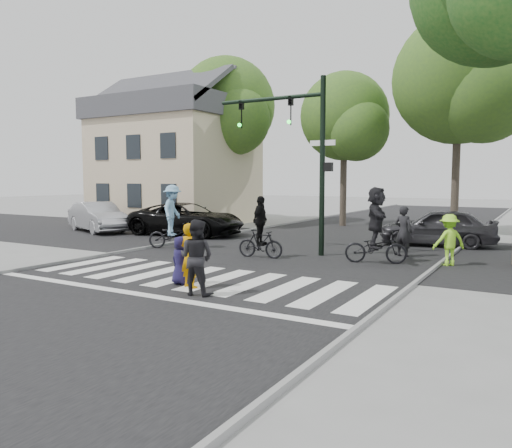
# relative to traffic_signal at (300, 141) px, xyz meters

# --- Properties ---
(ground) EXTENTS (120.00, 120.00, 0.00)m
(ground) POSITION_rel_traffic_signal_xyz_m (-0.35, -6.20, -3.90)
(ground) COLOR gray
(ground) RESTS_ON ground
(road_stem) EXTENTS (10.00, 70.00, 0.01)m
(road_stem) POSITION_rel_traffic_signal_xyz_m (-0.35, -1.20, -3.90)
(road_stem) COLOR black
(road_stem) RESTS_ON ground
(road_cross) EXTENTS (70.00, 10.00, 0.01)m
(road_cross) POSITION_rel_traffic_signal_xyz_m (-0.35, 1.80, -3.89)
(road_cross) COLOR black
(road_cross) RESTS_ON ground
(curb_left) EXTENTS (0.10, 70.00, 0.10)m
(curb_left) POSITION_rel_traffic_signal_xyz_m (-5.40, -1.20, -3.85)
(curb_left) COLOR gray
(curb_left) RESTS_ON ground
(curb_right) EXTENTS (0.10, 70.00, 0.10)m
(curb_right) POSITION_rel_traffic_signal_xyz_m (4.70, -1.20, -3.85)
(curb_right) COLOR gray
(curb_right) RESTS_ON ground
(crosswalk) EXTENTS (10.00, 3.85, 0.01)m
(crosswalk) POSITION_rel_traffic_signal_xyz_m (-0.35, -5.54, -3.89)
(crosswalk) COLOR silver
(crosswalk) RESTS_ON ground
(traffic_signal) EXTENTS (4.45, 0.29, 6.00)m
(traffic_signal) POSITION_rel_traffic_signal_xyz_m (0.00, 0.00, 0.00)
(traffic_signal) COLOR black
(traffic_signal) RESTS_ON ground
(bg_tree_0) EXTENTS (5.46, 5.20, 8.97)m
(bg_tree_0) POSITION_rel_traffic_signal_xyz_m (-14.09, 9.80, 2.24)
(bg_tree_0) COLOR brown
(bg_tree_0) RESTS_ON ground
(bg_tree_1) EXTENTS (6.09, 5.80, 9.80)m
(bg_tree_1) POSITION_rel_traffic_signal_xyz_m (-9.06, 9.28, 2.75)
(bg_tree_1) COLOR brown
(bg_tree_1) RESTS_ON ground
(bg_tree_2) EXTENTS (5.04, 4.80, 8.40)m
(bg_tree_2) POSITION_rel_traffic_signal_xyz_m (-2.11, 10.42, 1.88)
(bg_tree_2) COLOR brown
(bg_tree_2) RESTS_ON ground
(bg_tree_3) EXTENTS (6.30, 6.00, 10.20)m
(bg_tree_3) POSITION_rel_traffic_signal_xyz_m (3.95, 9.07, 3.04)
(bg_tree_3) COLOR brown
(bg_tree_3) RESTS_ON ground
(house) EXTENTS (8.40, 8.10, 8.82)m
(house) POSITION_rel_traffic_signal_xyz_m (-11.85, 7.78, -0.10)
(house) COLOR beige
(house) RESTS_ON ground
(pedestrian_woman) EXTENTS (0.62, 0.46, 1.56)m
(pedestrian_woman) POSITION_rel_traffic_signal_xyz_m (0.11, -6.25, -3.12)
(pedestrian_woman) COLOR #C68102
(pedestrian_woman) RESTS_ON ground
(pedestrian_child) EXTENTS (0.64, 0.47, 1.20)m
(pedestrian_child) POSITION_rel_traffic_signal_xyz_m (-0.33, -6.08, -3.30)
(pedestrian_child) COLOR #1B163F
(pedestrian_child) RESTS_ON ground
(pedestrian_adult) EXTENTS (0.90, 0.74, 1.71)m
(pedestrian_adult) POSITION_rel_traffic_signal_xyz_m (0.69, -6.76, -3.05)
(pedestrian_adult) COLOR black
(pedestrian_adult) RESTS_ON ground
(cyclist_left) EXTENTS (1.99, 1.39, 2.38)m
(cyclist_left) POSITION_rel_traffic_signal_xyz_m (-4.60, -1.24, -2.87)
(cyclist_left) COLOR black
(cyclist_left) RESTS_ON ground
(cyclist_mid) EXTENTS (1.60, 0.99, 2.05)m
(cyclist_mid) POSITION_rel_traffic_signal_xyz_m (-0.70, -1.48, -3.06)
(cyclist_mid) COLOR black
(cyclist_mid) RESTS_ON ground
(cyclist_right) EXTENTS (1.97, 1.82, 2.36)m
(cyclist_right) POSITION_rel_traffic_signal_xyz_m (2.90, -0.59, -2.85)
(cyclist_right) COLOR black
(cyclist_right) RESTS_ON ground
(car_suv) EXTENTS (5.62, 2.99, 1.50)m
(car_suv) POSITION_rel_traffic_signal_xyz_m (-6.94, 2.56, -3.15)
(car_suv) COLOR black
(car_suv) RESTS_ON ground
(car_silver) EXTENTS (4.72, 3.08, 1.47)m
(car_silver) POSITION_rel_traffic_signal_xyz_m (-11.67, 1.55, -3.17)
(car_silver) COLOR #B2B3B7
(car_silver) RESTS_ON ground
(car_grey) EXTENTS (4.57, 2.47, 1.48)m
(car_grey) POSITION_rel_traffic_signal_xyz_m (3.77, 4.57, -3.16)
(car_grey) COLOR #343337
(car_grey) RESTS_ON ground
(bystander_hivis) EXTENTS (1.14, 1.09, 1.55)m
(bystander_hivis) POSITION_rel_traffic_signal_xyz_m (4.92, 0.10, -3.12)
(bystander_hivis) COLOR #A6FF2E
(bystander_hivis) RESTS_ON ground
(bystander_dark) EXTENTS (0.71, 0.57, 1.72)m
(bystander_dark) POSITION_rel_traffic_signal_xyz_m (3.31, 1.17, -3.04)
(bystander_dark) COLOR black
(bystander_dark) RESTS_ON ground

